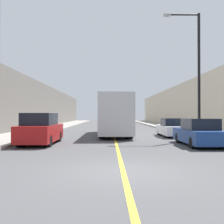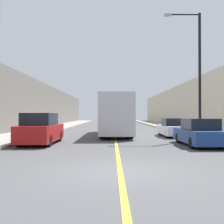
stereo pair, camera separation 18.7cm
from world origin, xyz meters
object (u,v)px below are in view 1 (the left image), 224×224
object	(u,v)px
parked_suv_left	(41,130)
street_lamp_right	(196,67)
bus	(115,115)
street_lamp_left	(2,55)
car_right_near	(199,133)
car_right_mid	(172,128)

from	to	relation	value
parked_suv_left	street_lamp_right	xyz separation A→B (m)	(10.58, 3.12, 4.39)
bus	street_lamp_left	size ratio (longest dim) A/B	1.24
parked_suv_left	street_lamp_right	bearing A→B (deg)	16.41
bus	street_lamp_right	xyz separation A→B (m)	(5.90, -3.81, 3.47)
parked_suv_left	bus	bearing A→B (deg)	55.96
bus	car_right_near	bearing A→B (deg)	-58.31
car_right_mid	street_lamp_right	world-z (taller)	street_lamp_right
bus	street_lamp_right	bearing A→B (deg)	-32.86
parked_suv_left	street_lamp_right	size ratio (longest dim) A/B	0.52
street_lamp_right	bus	bearing A→B (deg)	147.14
bus	street_lamp_right	size ratio (longest dim) A/B	1.13
bus	parked_suv_left	bearing A→B (deg)	-124.04
street_lamp_left	street_lamp_right	distance (m)	13.18
car_right_mid	street_lamp_right	xyz separation A→B (m)	(1.22, -2.36, 4.58)
car_right_near	street_lamp_right	size ratio (longest dim) A/B	0.52
parked_suv_left	car_right_near	size ratio (longest dim) A/B	0.99
car_right_near	street_lamp_right	bearing A→B (deg)	73.37
car_right_near	street_lamp_right	distance (m)	6.09
bus	parked_suv_left	world-z (taller)	bus
car_right_mid	parked_suv_left	bearing A→B (deg)	-149.70
street_lamp_left	parked_suv_left	bearing A→B (deg)	62.16
parked_suv_left	car_right_near	bearing A→B (deg)	-4.59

